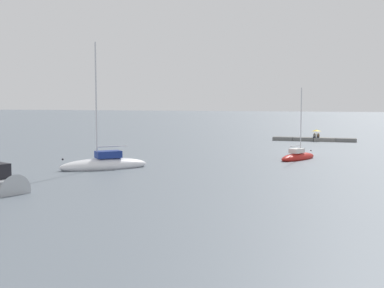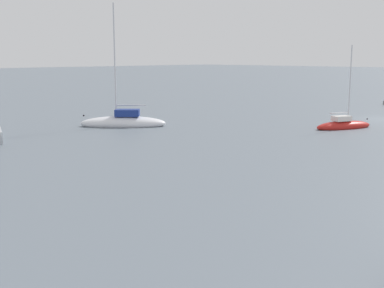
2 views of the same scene
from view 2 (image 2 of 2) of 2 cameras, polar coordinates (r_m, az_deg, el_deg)
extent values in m
plane|color=slate|center=(58.10, 20.51, 2.69)|extent=(500.00, 500.00, 0.00)
ellipsoid|color=red|center=(49.17, 16.78, 1.94)|extent=(4.00, 6.16, 1.03)
cube|color=silver|center=(48.89, 16.55, 2.79)|extent=(1.62, 1.95, 0.47)
cylinder|color=silver|center=(49.11, 17.44, 6.58)|extent=(0.10, 0.10, 6.95)
cylinder|color=silver|center=(48.66, 16.34, 3.40)|extent=(0.92, 1.94, 0.08)
sphere|color=black|center=(50.89, 19.20, 2.70)|extent=(0.14, 0.14, 0.14)
ellipsoid|color=silver|center=(48.97, -7.79, 2.33)|extent=(7.55, 7.36, 1.41)
cube|color=navy|center=(48.79, -7.34, 3.53)|extent=(2.63, 2.60, 0.64)
cylinder|color=silver|center=(48.64, -8.73, 9.33)|extent=(0.14, 0.14, 10.56)
cylinder|color=silver|center=(48.68, -6.93, 4.39)|extent=(2.15, 2.06, 0.11)
sphere|color=black|center=(49.49, -12.15, 3.17)|extent=(0.19, 0.19, 0.19)
camera|label=1|loc=(19.12, -83.27, -0.21)|focal=47.77mm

